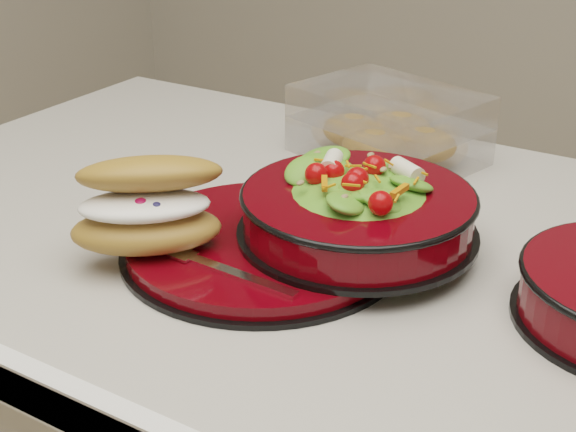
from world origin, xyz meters
The scene contains 5 objects.
dinner_plate centered at (-0.05, -0.08, 0.91)m, with size 0.30×0.30×0.02m.
salad_bowl centered at (0.04, -0.03, 0.96)m, with size 0.26×0.26×0.11m.
croissant centered at (-0.13, -0.16, 0.97)m, with size 0.17×0.17×0.09m.
fork centered at (-0.04, -0.17, 0.92)m, with size 0.17×0.03×0.00m.
pastry_box centered at (-0.05, 0.24, 0.94)m, with size 0.27×0.23×0.09m.
Camera 1 is at (0.37, -0.72, 1.31)m, focal length 50.00 mm.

